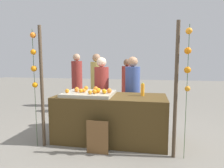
% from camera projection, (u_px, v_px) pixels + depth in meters
% --- Properties ---
extents(ground_plane, '(24.00, 24.00, 0.00)m').
position_uv_depth(ground_plane, '(111.00, 139.00, 3.81)').
color(ground_plane, gray).
extents(stall_counter, '(2.05, 0.90, 0.86)m').
position_uv_depth(stall_counter, '(111.00, 118.00, 3.75)').
color(stall_counter, '#4C3819').
rests_on(stall_counter, ground_plane).
extents(orange_tray, '(0.91, 0.75, 0.06)m').
position_uv_depth(orange_tray, '(89.00, 94.00, 3.74)').
color(orange_tray, '#B2AD99').
rests_on(orange_tray, stall_counter).
extents(orange_0, '(0.08, 0.08, 0.08)m').
position_uv_depth(orange_0, '(77.00, 90.00, 3.76)').
color(orange_0, orange).
rests_on(orange_0, orange_tray).
extents(orange_1, '(0.08, 0.08, 0.08)m').
position_uv_depth(orange_1, '(104.00, 91.00, 3.56)').
color(orange_1, orange).
rests_on(orange_1, orange_tray).
extents(orange_2, '(0.09, 0.09, 0.09)m').
position_uv_depth(orange_2, '(96.00, 89.00, 3.85)').
color(orange_2, orange).
rests_on(orange_2, orange_tray).
extents(orange_3, '(0.08, 0.08, 0.08)m').
position_uv_depth(orange_3, '(95.00, 91.00, 3.55)').
color(orange_3, orange).
rests_on(orange_3, orange_tray).
extents(orange_4, '(0.07, 0.07, 0.07)m').
position_uv_depth(orange_4, '(104.00, 91.00, 3.65)').
color(orange_4, orange).
rests_on(orange_4, orange_tray).
extents(orange_5, '(0.08, 0.08, 0.08)m').
position_uv_depth(orange_5, '(67.00, 91.00, 3.63)').
color(orange_5, orange).
rests_on(orange_5, orange_tray).
extents(orange_6, '(0.07, 0.07, 0.07)m').
position_uv_depth(orange_6, '(81.00, 91.00, 3.65)').
color(orange_6, orange).
rests_on(orange_6, orange_tray).
extents(orange_7, '(0.07, 0.07, 0.07)m').
position_uv_depth(orange_7, '(98.00, 91.00, 3.62)').
color(orange_7, orange).
rests_on(orange_7, orange_tray).
extents(orange_8, '(0.07, 0.07, 0.07)m').
position_uv_depth(orange_8, '(84.00, 90.00, 3.69)').
color(orange_8, orange).
rests_on(orange_8, orange_tray).
extents(orange_9, '(0.08, 0.08, 0.08)m').
position_uv_depth(orange_9, '(86.00, 88.00, 3.97)').
color(orange_9, orange).
rests_on(orange_9, orange_tray).
extents(orange_10, '(0.07, 0.07, 0.07)m').
position_uv_depth(orange_10, '(90.00, 92.00, 3.50)').
color(orange_10, orange).
rests_on(orange_10, orange_tray).
extents(orange_11, '(0.08, 0.08, 0.08)m').
position_uv_depth(orange_11, '(98.00, 90.00, 3.70)').
color(orange_11, orange).
rests_on(orange_11, orange_tray).
extents(orange_12, '(0.08, 0.08, 0.08)m').
position_uv_depth(orange_12, '(77.00, 89.00, 3.84)').
color(orange_12, orange).
rests_on(orange_12, orange_tray).
extents(orange_13, '(0.09, 0.09, 0.09)m').
position_uv_depth(orange_13, '(109.00, 91.00, 3.62)').
color(orange_13, orange).
rests_on(orange_13, orange_tray).
extents(juice_bottle, '(0.07, 0.07, 0.24)m').
position_uv_depth(juice_bottle, '(143.00, 90.00, 3.67)').
color(juice_bottle, orange).
rests_on(juice_bottle, stall_counter).
extents(chalkboard_sign, '(0.36, 0.03, 0.56)m').
position_uv_depth(chalkboard_sign, '(98.00, 138.00, 3.20)').
color(chalkboard_sign, brown).
rests_on(chalkboard_sign, ground_plane).
extents(vendor_left, '(0.32, 0.32, 1.58)m').
position_uv_depth(vendor_left, '(102.00, 95.00, 4.42)').
color(vendor_left, maroon).
rests_on(vendor_left, ground_plane).
extents(vendor_right, '(0.32, 0.32, 1.59)m').
position_uv_depth(vendor_right, '(132.00, 96.00, 4.33)').
color(vendor_right, '#384C8C').
rests_on(vendor_right, ground_plane).
extents(crowd_person_0, '(0.35, 0.35, 1.72)m').
position_uv_depth(crowd_person_0, '(77.00, 82.00, 6.47)').
color(crowd_person_0, maroon).
rests_on(crowd_person_0, ground_plane).
extents(crowd_person_1, '(0.34, 0.34, 1.70)m').
position_uv_depth(crowd_person_1, '(97.00, 85.00, 5.73)').
color(crowd_person_1, tan).
rests_on(crowd_person_1, ground_plane).
extents(crowd_person_2, '(0.31, 0.31, 1.55)m').
position_uv_depth(crowd_person_2, '(127.00, 87.00, 5.90)').
color(crowd_person_2, maroon).
rests_on(crowd_person_2, ground_plane).
extents(canopy_post_left, '(0.06, 0.06, 2.09)m').
position_uv_depth(canopy_post_left, '(42.00, 87.00, 3.41)').
color(canopy_post_left, '#473828').
rests_on(canopy_post_left, ground_plane).
extents(canopy_post_right, '(0.06, 0.06, 2.09)m').
position_uv_depth(canopy_post_right, '(176.00, 91.00, 3.00)').
color(canopy_post_right, '#473828').
rests_on(canopy_post_right, ground_plane).
extents(garland_strand_left, '(0.11, 0.11, 2.03)m').
position_uv_depth(garland_strand_left, '(34.00, 61.00, 3.35)').
color(garland_strand_left, '#2D4C23').
rests_on(garland_strand_left, ground_plane).
extents(garland_strand_right, '(0.11, 0.11, 2.03)m').
position_uv_depth(garland_strand_right, '(188.00, 59.00, 2.89)').
color(garland_strand_right, '#2D4C23').
rests_on(garland_strand_right, ground_plane).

